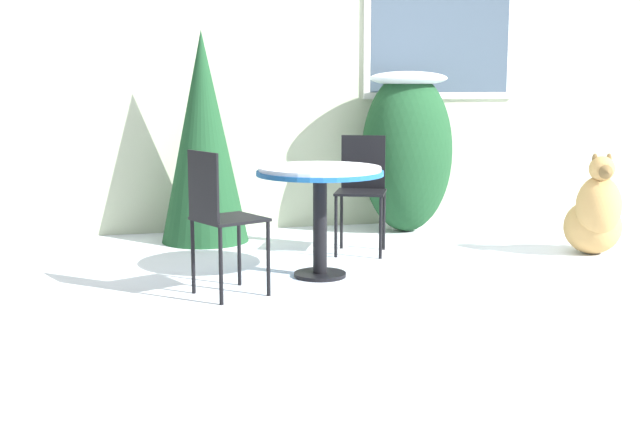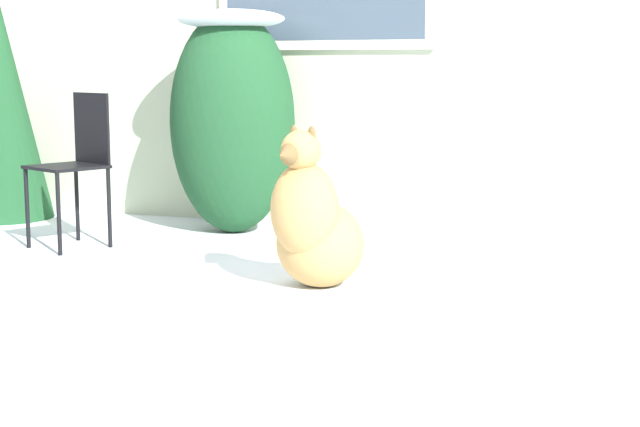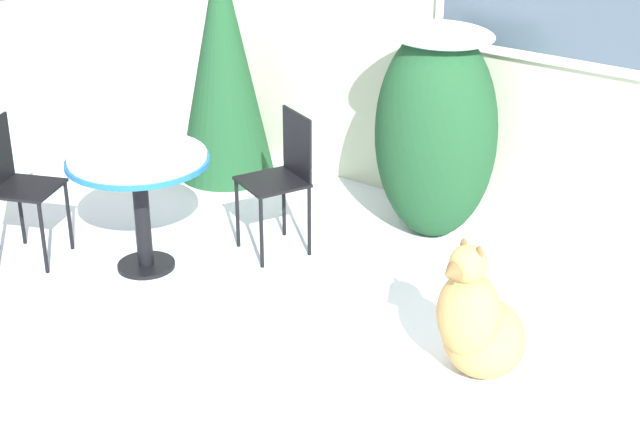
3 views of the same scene
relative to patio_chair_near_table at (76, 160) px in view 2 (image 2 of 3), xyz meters
The scene contains 5 objects.
ground_plane 1.27m from the patio_chair_near_table, 59.22° to the right, with size 16.00×16.00×0.00m, color silver.
house_wall 1.61m from the patio_chair_near_table, 61.97° to the left, with size 8.00×0.10×2.82m.
shrub_left 1.00m from the patio_chair_near_table, 49.54° to the left, with size 0.79×0.68×1.38m.
patio_chair_near_table is the anchor object (origin of this frame).
dog 1.75m from the patio_chair_near_table, 17.84° to the right, with size 0.52×0.58×0.77m.
Camera 2 is at (2.67, -3.74, 1.05)m, focal length 55.00 mm.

